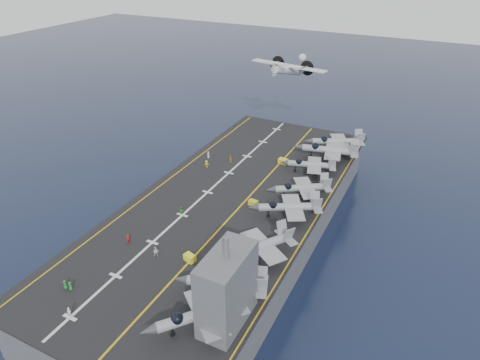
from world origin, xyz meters
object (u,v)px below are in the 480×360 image
at_px(fighter_jet_0, 201,313).
at_px(tow_cart_a, 190,258).
at_px(island_superstructure, 227,281).
at_px(transport_plane, 288,70).

relative_size(fighter_jet_0, tow_cart_a, 7.90).
height_order(fighter_jet_0, tow_cart_a, fighter_jet_0).
distance_m(island_superstructure, fighter_jet_0, 6.23).
bearing_deg(transport_plane, fighter_jet_0, -76.46).
distance_m(island_superstructure, tow_cart_a, 16.48).
bearing_deg(fighter_jet_0, tow_cart_a, 128.81).
relative_size(island_superstructure, tow_cart_a, 6.48).
bearing_deg(fighter_jet_0, island_superstructure, 43.86).
xyz_separation_m(fighter_jet_0, transport_plane, (-20.85, 86.60, 11.01)).
bearing_deg(island_superstructure, tow_cart_a, 143.90).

